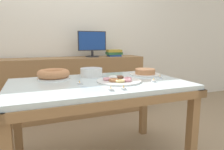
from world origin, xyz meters
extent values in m
cube|color=silver|center=(0.00, 1.60, 1.30)|extent=(8.00, 0.10, 2.60)
cube|color=silver|center=(0.00, 0.00, 0.73)|extent=(1.44, 0.87, 0.04)
cube|color=olive|center=(0.00, -0.41, 0.69)|extent=(1.47, 0.08, 0.06)
cube|color=olive|center=(0.00, 0.41, 0.69)|extent=(1.47, 0.08, 0.06)
cube|color=olive|center=(-0.70, 0.00, 0.69)|extent=(0.08, 0.90, 0.06)
cube|color=olive|center=(0.70, 0.00, 0.69)|extent=(0.08, 0.90, 0.06)
cube|color=olive|center=(0.67, -0.39, 0.35)|extent=(0.07, 0.07, 0.69)
cube|color=olive|center=(-0.67, 0.39, 0.35)|extent=(0.07, 0.07, 0.69)
cube|color=olive|center=(0.67, 0.39, 0.35)|extent=(0.07, 0.07, 0.69)
cube|color=olive|center=(0.00, 1.30, 0.43)|extent=(2.14, 0.44, 0.86)
cylinder|color=#262628|center=(0.33, 1.30, 0.87)|extent=(0.20, 0.20, 0.02)
cylinder|color=#262628|center=(0.33, 1.30, 0.92)|extent=(0.04, 0.04, 0.09)
cube|color=#262628|center=(0.33, 1.30, 1.10)|extent=(0.42, 0.02, 0.28)
cube|color=navy|center=(0.33, 1.29, 1.10)|extent=(0.40, 0.00, 0.26)
cube|color=#23478C|center=(0.68, 1.30, 0.87)|extent=(0.21, 0.19, 0.03)
cube|color=#2D6638|center=(0.68, 1.30, 0.91)|extent=(0.23, 0.17, 0.04)
cube|color=#B29933|center=(0.68, 1.30, 0.94)|extent=(0.23, 0.20, 0.04)
cylinder|color=white|center=(0.54, 0.15, 0.76)|extent=(0.31, 0.31, 0.01)
cylinder|color=#BC7A4C|center=(0.54, 0.15, 0.79)|extent=(0.20, 0.20, 0.05)
cylinder|color=#EDA16C|center=(0.54, 0.15, 0.81)|extent=(0.19, 0.19, 0.01)
cylinder|color=white|center=(-0.34, 0.27, 0.76)|extent=(0.29, 0.29, 0.01)
torus|color=#BC7A4C|center=(-0.34, 0.27, 0.80)|extent=(0.29, 0.29, 0.07)
cylinder|color=white|center=(0.16, -0.07, 0.76)|extent=(0.37, 0.37, 0.01)
torus|color=pink|center=(0.24, -0.07, 0.78)|extent=(0.07, 0.07, 0.02)
torus|color=brown|center=(0.20, 0.01, 0.78)|extent=(0.07, 0.07, 0.02)
torus|color=white|center=(0.14, 0.01, 0.78)|extent=(0.08, 0.08, 0.02)
torus|color=pink|center=(0.06, -0.04, 0.78)|extent=(0.07, 0.07, 0.02)
torus|color=#B27042|center=(0.09, -0.11, 0.78)|extent=(0.08, 0.08, 0.03)
torus|color=#EAD184|center=(0.13, -0.14, 0.78)|extent=(0.08, 0.08, 0.02)
torus|color=pink|center=(0.20, -0.14, 0.78)|extent=(0.07, 0.07, 0.02)
cylinder|color=white|center=(0.02, 0.28, 0.76)|extent=(0.21, 0.21, 0.01)
cylinder|color=white|center=(0.02, 0.28, 0.77)|extent=(0.21, 0.21, 0.01)
cylinder|color=white|center=(0.02, 0.28, 0.78)|extent=(0.21, 0.21, 0.01)
cylinder|color=white|center=(0.02, 0.28, 0.79)|extent=(0.21, 0.21, 0.01)
cylinder|color=white|center=(0.02, 0.28, 0.80)|extent=(0.21, 0.21, 0.01)
cylinder|color=white|center=(0.02, 0.28, 0.81)|extent=(0.21, 0.21, 0.01)
cylinder|color=white|center=(0.02, 0.28, 0.82)|extent=(0.21, 0.21, 0.01)
cylinder|color=white|center=(0.02, 0.28, 0.83)|extent=(0.21, 0.21, 0.01)
cylinder|color=silver|center=(0.58, -0.05, 0.76)|extent=(0.04, 0.04, 0.02)
cylinder|color=white|center=(0.58, -0.05, 0.77)|extent=(0.03, 0.03, 0.00)
cone|color=#F9B74C|center=(0.58, -0.05, 0.78)|extent=(0.01, 0.01, 0.02)
cylinder|color=silver|center=(-0.02, -0.33, 0.76)|extent=(0.04, 0.04, 0.02)
cylinder|color=white|center=(-0.02, -0.33, 0.77)|extent=(0.03, 0.03, 0.00)
cone|color=#F9B74C|center=(-0.02, -0.33, 0.78)|extent=(0.01, 0.01, 0.02)
cylinder|color=silver|center=(-0.17, -0.05, 0.76)|extent=(0.04, 0.04, 0.02)
cylinder|color=white|center=(-0.17, -0.05, 0.77)|extent=(0.03, 0.03, 0.00)
cone|color=#F9B74C|center=(-0.17, -0.05, 0.78)|extent=(0.01, 0.01, 0.02)
cylinder|color=silver|center=(0.07, -0.33, 0.76)|extent=(0.04, 0.04, 0.02)
cylinder|color=white|center=(0.07, -0.33, 0.77)|extent=(0.03, 0.03, 0.00)
cone|color=#F9B74C|center=(0.07, -0.33, 0.78)|extent=(0.01, 0.01, 0.02)
cylinder|color=silver|center=(0.42, -0.18, 0.76)|extent=(0.04, 0.04, 0.02)
cylinder|color=white|center=(0.42, -0.18, 0.77)|extent=(0.03, 0.03, 0.00)
cone|color=#F9B74C|center=(0.42, -0.18, 0.78)|extent=(0.01, 0.01, 0.02)
camera|label=1|loc=(-0.51, -1.57, 1.08)|focal=32.00mm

